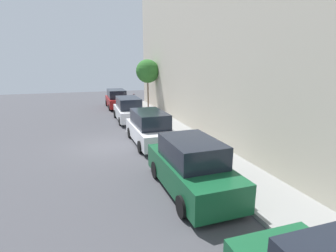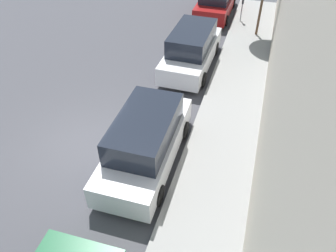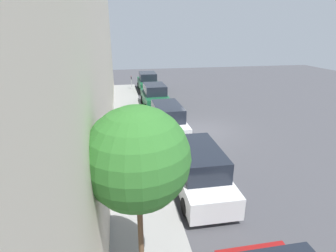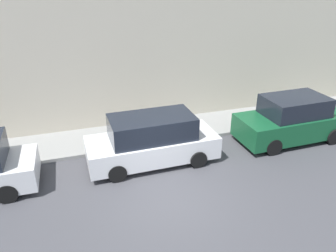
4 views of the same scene
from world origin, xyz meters
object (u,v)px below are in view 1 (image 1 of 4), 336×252
(parked_suv_second, at_px, (191,167))
(parking_meter_far, at_px, (134,99))
(parked_minivan_third, at_px, (150,128))
(parked_minivan_fifth, at_px, (117,99))
(street_tree, at_px, (148,71))
(parked_minivan_fourth, at_px, (129,110))

(parked_suv_second, height_order, parking_meter_far, parked_suv_second)
(parked_minivan_third, height_order, parked_minivan_fifth, same)
(parked_minivan_fifth, xyz_separation_m, street_tree, (2.78, -2.51, 2.90))
(parked_minivan_third, bearing_deg, parked_minivan_fourth, 90.63)
(street_tree, bearing_deg, parked_minivan_fourth, -122.73)
(parked_minivan_third, height_order, parking_meter_far, parked_minivan_third)
(parked_minivan_third, bearing_deg, parked_suv_second, -90.41)
(parked_suv_second, relative_size, parked_minivan_fourth, 0.98)
(parked_minivan_third, distance_m, parked_minivan_fifth, 13.30)
(parked_minivan_third, relative_size, parked_minivan_fourth, 1.00)
(parking_meter_far, bearing_deg, parked_minivan_third, -97.12)
(parked_suv_second, bearing_deg, parking_meter_far, 85.10)
(parked_minivan_third, relative_size, street_tree, 1.02)
(parked_suv_second, relative_size, parked_minivan_fifth, 0.98)
(parked_minivan_fourth, bearing_deg, parked_minivan_fifth, 90.51)
(parked_minivan_fifth, height_order, street_tree, street_tree)
(parked_suv_second, bearing_deg, parked_minivan_third, 89.59)
(parked_minivan_fifth, distance_m, parking_meter_far, 1.90)
(parked_suv_second, distance_m, parking_meter_far, 18.71)
(parked_suv_second, bearing_deg, street_tree, 81.01)
(parking_meter_far, bearing_deg, parked_minivan_fourth, -105.46)
(parked_suv_second, height_order, parked_minivan_fourth, parked_suv_second)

